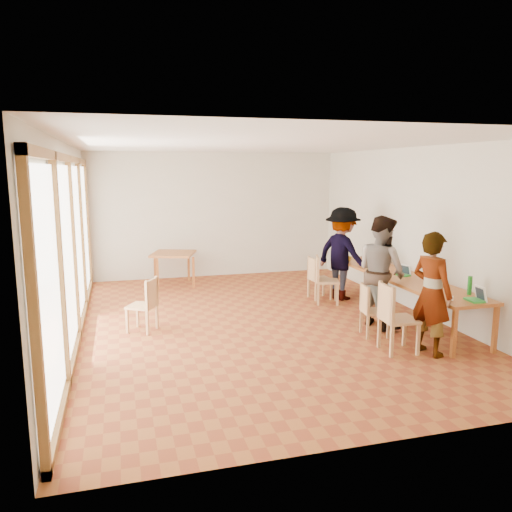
{
  "coord_description": "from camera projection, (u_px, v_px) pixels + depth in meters",
  "views": [
    {
      "loc": [
        -2.25,
        -7.94,
        2.6
      ],
      "look_at": [
        0.03,
        0.34,
        1.1
      ],
      "focal_mm": 35.0,
      "sensor_mm": 36.0,
      "label": 1
    }
  ],
  "objects": [
    {
      "name": "chair_empty",
      "position": [
        316.0,
        274.0,
        10.05
      ],
      "size": [
        0.42,
        0.42,
        0.45
      ],
      "rotation": [
        0.0,
        0.0,
        0.06
      ],
      "color": "tan",
      "rests_on": "ground"
    },
    {
      "name": "laptop_far",
      "position": [
        374.0,
        264.0,
        9.52
      ],
      "size": [
        0.29,
        0.31,
        0.21
      ],
      "rotation": [
        0.0,
        0.0,
        -0.36
      ],
      "color": "green",
      "rests_on": "communal_table"
    },
    {
      "name": "ground",
      "position": [
        259.0,
        322.0,
        8.57
      ],
      "size": [
        8.0,
        8.0,
        0.0
      ],
      "primitive_type": "plane",
      "color": "#965024",
      "rests_on": "ground"
    },
    {
      "name": "chair_far",
      "position": [
        322.0,
        275.0,
        9.71
      ],
      "size": [
        0.55,
        0.55,
        0.49
      ],
      "rotation": [
        0.0,
        0.0,
        -0.32
      ],
      "color": "tan",
      "rests_on": "ground"
    },
    {
      "name": "chair_spare",
      "position": [
        147.0,
        299.0,
        8.01
      ],
      "size": [
        0.56,
        0.56,
        0.47
      ],
      "rotation": [
        0.0,
        0.0,
        2.63
      ],
      "color": "tan",
      "rests_on": "ground"
    },
    {
      "name": "communal_table",
      "position": [
        401.0,
        278.0,
        8.78
      ],
      "size": [
        0.8,
        4.0,
        0.75
      ],
      "color": "#AE6226",
      "rests_on": "ground"
    },
    {
      "name": "wall_back",
      "position": [
        215.0,
        215.0,
        12.11
      ],
      "size": [
        6.0,
        0.1,
        3.0
      ],
      "primitive_type": "cube",
      "color": "beige",
      "rests_on": "ground"
    },
    {
      "name": "condiment_cup",
      "position": [
        451.0,
        298.0,
        7.12
      ],
      "size": [
        0.08,
        0.08,
        0.06
      ],
      "primitive_type": "cylinder",
      "color": "white",
      "rests_on": "communal_table"
    },
    {
      "name": "laptop_near",
      "position": [
        477.0,
        297.0,
        7.08
      ],
      "size": [
        0.25,
        0.28,
        0.22
      ],
      "rotation": [
        0.0,
        0.0,
        -0.1
      ],
      "color": "green",
      "rests_on": "communal_table"
    },
    {
      "name": "laptop_mid",
      "position": [
        404.0,
        272.0,
        8.79
      ],
      "size": [
        0.26,
        0.28,
        0.2
      ],
      "rotation": [
        0.0,
        0.0,
        0.31
      ],
      "color": "green",
      "rests_on": "communal_table"
    },
    {
      "name": "wall_front",
      "position": [
        380.0,
        292.0,
        4.52
      ],
      "size": [
        6.0,
        0.1,
        3.0
      ],
      "primitive_type": "cube",
      "color": "beige",
      "rests_on": "ground"
    },
    {
      "name": "person_near",
      "position": [
        432.0,
        294.0,
        6.99
      ],
      "size": [
        0.59,
        0.74,
        1.76
      ],
      "primitive_type": "imported",
      "rotation": [
        0.0,
        0.0,
        1.86
      ],
      "color": "gray",
      "rests_on": "ground"
    },
    {
      "name": "pink_phone",
      "position": [
        386.0,
        268.0,
        9.36
      ],
      "size": [
        0.05,
        0.1,
        0.01
      ],
      "primitive_type": "cube",
      "color": "#CC2E7C",
      "rests_on": "communal_table"
    },
    {
      "name": "black_pouch",
      "position": [
        381.0,
        261.0,
        9.95
      ],
      "size": [
        0.16,
        0.26,
        0.09
      ],
      "primitive_type": "cube",
      "color": "black",
      "rests_on": "communal_table"
    },
    {
      "name": "person_far",
      "position": [
        342.0,
        254.0,
        9.99
      ],
      "size": [
        1.12,
        1.38,
        1.85
      ],
      "primitive_type": "imported",
      "rotation": [
        0.0,
        0.0,
        2.0
      ],
      "color": "gray",
      "rests_on": "ground"
    },
    {
      "name": "chair_near",
      "position": [
        393.0,
        311.0,
        7.08
      ],
      "size": [
        0.5,
        0.5,
        0.53
      ],
      "rotation": [
        0.0,
        0.0,
        -0.07
      ],
      "color": "tan",
      "rests_on": "ground"
    },
    {
      "name": "yellow_mug",
      "position": [
        348.0,
        259.0,
        10.17
      ],
      "size": [
        0.13,
        0.13,
        0.1
      ],
      "primitive_type": "imported",
      "rotation": [
        0.0,
        0.0,
        -0.05
      ],
      "color": "gold",
      "rests_on": "communal_table"
    },
    {
      "name": "person_mid",
      "position": [
        381.0,
        271.0,
        8.25
      ],
      "size": [
        0.85,
        1.01,
        1.86
      ],
      "primitive_type": "imported",
      "rotation": [
        0.0,
        0.0,
        1.74
      ],
      "color": "gray",
      "rests_on": "ground"
    },
    {
      "name": "ceiling",
      "position": [
        260.0,
        143.0,
        8.05
      ],
      "size": [
        6.0,
        8.0,
        0.04
      ],
      "primitive_type": "cube",
      "color": "white",
      "rests_on": "wall_back"
    },
    {
      "name": "green_bottle",
      "position": [
        470.0,
        285.0,
        7.43
      ],
      "size": [
        0.07,
        0.07,
        0.28
      ],
      "primitive_type": "cylinder",
      "color": "#1B781F",
      "rests_on": "communal_table"
    },
    {
      "name": "side_table",
      "position": [
        173.0,
        256.0,
        11.21
      ],
      "size": [
        0.9,
        0.9,
        0.75
      ],
      "rotation": [
        0.0,
        0.0,
        -0.33
      ],
      "color": "#AE6226",
      "rests_on": "ground"
    },
    {
      "name": "clear_glass",
      "position": [
        381.0,
        263.0,
        9.76
      ],
      "size": [
        0.07,
        0.07,
        0.09
      ],
      "primitive_type": "cylinder",
      "color": "silver",
      "rests_on": "communal_table"
    },
    {
      "name": "wall_right",
      "position": [
        417.0,
        230.0,
        9.1
      ],
      "size": [
        0.1,
        8.0,
        3.0
      ],
      "primitive_type": "cube",
      "color": "beige",
      "rests_on": "ground"
    },
    {
      "name": "window_wall",
      "position": [
        72.0,
        243.0,
        7.54
      ],
      "size": [
        0.1,
        8.0,
        3.0
      ],
      "primitive_type": "cube",
      "color": "white",
      "rests_on": "ground"
    },
    {
      "name": "chair_mid",
      "position": [
        370.0,
        305.0,
        7.81
      ],
      "size": [
        0.44,
        0.44,
        0.44
      ],
      "rotation": [
        0.0,
        0.0,
        -0.15
      ],
      "color": "tan",
      "rests_on": "ground"
    }
  ]
}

